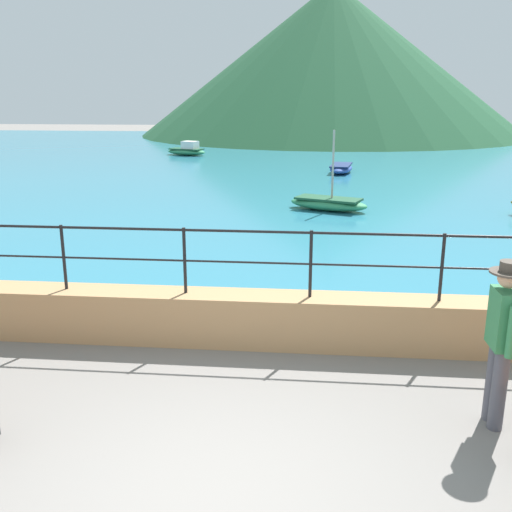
# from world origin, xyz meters

# --- Properties ---
(ground_plane) EXTENTS (120.00, 120.00, 0.00)m
(ground_plane) POSITION_xyz_m (0.00, 0.00, 0.00)
(ground_plane) COLOR slate
(promenade_wall) EXTENTS (20.00, 0.56, 0.70)m
(promenade_wall) POSITION_xyz_m (0.00, 3.20, 0.35)
(promenade_wall) COLOR tan
(promenade_wall) RESTS_ON ground
(railing) EXTENTS (18.44, 0.04, 0.90)m
(railing) POSITION_xyz_m (0.00, 3.20, 1.32)
(railing) COLOR black
(railing) RESTS_ON promenade_wall
(lake_water) EXTENTS (64.00, 44.32, 0.06)m
(lake_water) POSITION_xyz_m (0.00, 25.84, 0.03)
(lake_water) COLOR teal
(lake_water) RESTS_ON ground
(hill_main) EXTENTS (30.69, 30.69, 11.72)m
(hill_main) POSITION_xyz_m (2.09, 45.35, 5.86)
(hill_main) COLOR #1E4C2D
(hill_main) RESTS_ON ground
(person_walking) EXTENTS (0.38, 0.57, 1.75)m
(person_walking) POSITION_xyz_m (2.74, 1.43, 0.98)
(person_walking) COLOR #4C4C56
(person_walking) RESTS_ON ground
(boat_1) EXTENTS (2.47, 1.64, 0.76)m
(boat_1) POSITION_xyz_m (-6.02, 27.45, 0.33)
(boat_1) COLOR #338C59
(boat_1) RESTS_ON lake_water
(boat_3) EXTENTS (1.26, 2.41, 0.36)m
(boat_3) POSITION_xyz_m (2.02, 20.84, 0.26)
(boat_3) COLOR #2D4C9E
(boat_3) RESTS_ON lake_water
(boat_4) EXTENTS (2.47, 1.69, 2.27)m
(boat_4) POSITION_xyz_m (1.30, 12.52, 0.26)
(boat_4) COLOR #338C59
(boat_4) RESTS_ON lake_water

